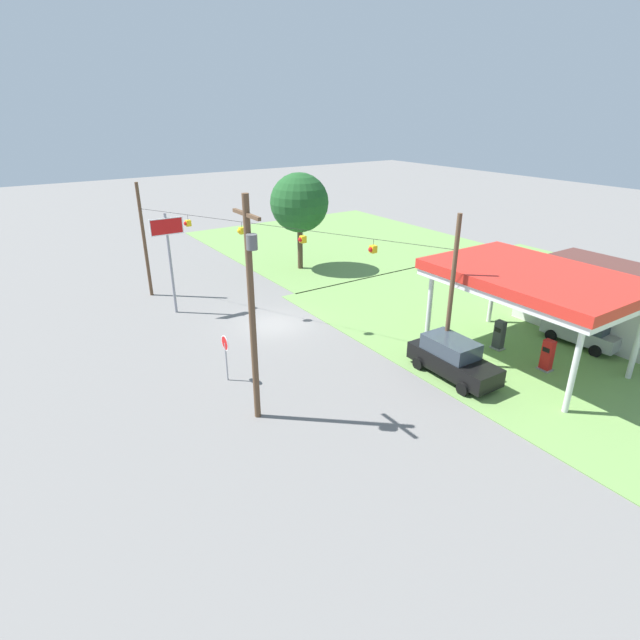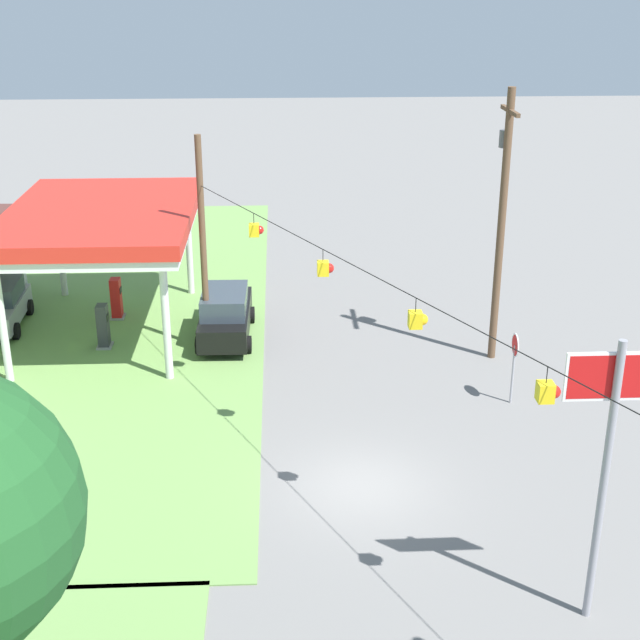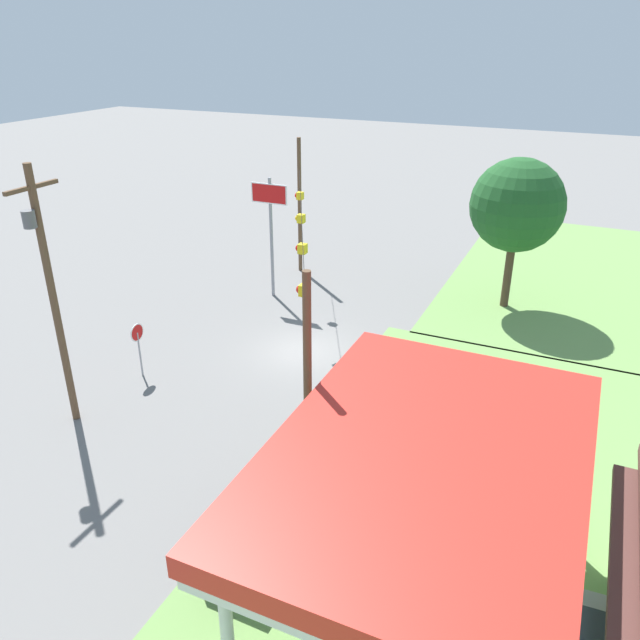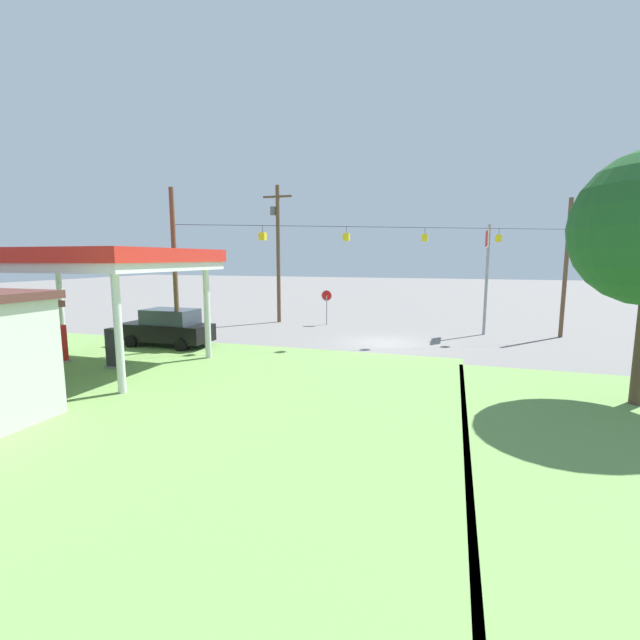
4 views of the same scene
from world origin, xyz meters
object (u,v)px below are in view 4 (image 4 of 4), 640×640
fuel_pump_far (59,345)px  stop_sign_roadside (327,300)px  gas_station_canopy (79,261)px  fuel_pump_near (114,349)px  car_at_pumps_front (168,328)px  utility_pole_main (278,247)px  stop_sign_overhead (487,257)px

fuel_pump_far → stop_sign_roadside: (-8.39, -14.47, 0.98)m
gas_station_canopy → fuel_pump_far: 4.09m
fuel_pump_near → car_at_pumps_front: (0.71, -4.63, 0.20)m
fuel_pump_far → stop_sign_roadside: bearing=-120.1°
fuel_pump_far → car_at_pumps_front: car_at_pumps_front is taller
utility_pole_main → gas_station_canopy: bearing=78.2°
gas_station_canopy → stop_sign_roadside: (-6.86, -14.47, -2.81)m
fuel_pump_near → utility_pole_main: 15.49m
stop_sign_roadside → utility_pole_main: 5.33m
stop_sign_roadside → gas_station_canopy: bearing=-115.4°
fuel_pump_near → fuel_pump_far: size_ratio=1.00×
fuel_pump_near → stop_sign_roadside: (-5.33, -14.47, 0.98)m
utility_pole_main → fuel_pump_far: bearing=72.7°
car_at_pumps_front → stop_sign_overhead: (-16.51, -8.96, 3.76)m
gas_station_canopy → car_at_pumps_front: 5.92m
stop_sign_roadside → stop_sign_overhead: 10.92m
stop_sign_overhead → utility_pole_main: 14.34m
stop_sign_overhead → fuel_pump_near: bearing=40.7°
stop_sign_overhead → utility_pole_main: (14.27, -1.09, 0.75)m
fuel_pump_near → utility_pole_main: bearing=-95.9°
fuel_pump_far → car_at_pumps_front: 5.19m
car_at_pumps_front → stop_sign_overhead: stop_sign_overhead is taller
stop_sign_overhead → utility_pole_main: utility_pole_main is taller
gas_station_canopy → stop_sign_overhead: size_ratio=1.52×
stop_sign_roadside → stop_sign_overhead: stop_sign_overhead is taller
fuel_pump_far → stop_sign_roadside: 16.76m
stop_sign_overhead → car_at_pumps_front: bearing=28.5°
stop_sign_roadside → utility_pole_main: size_ratio=0.25×
car_at_pumps_front → stop_sign_roadside: 11.58m
car_at_pumps_front → utility_pole_main: 11.24m
fuel_pump_far → stop_sign_roadside: stop_sign_roadside is taller
fuel_pump_near → car_at_pumps_front: bearing=-81.3°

